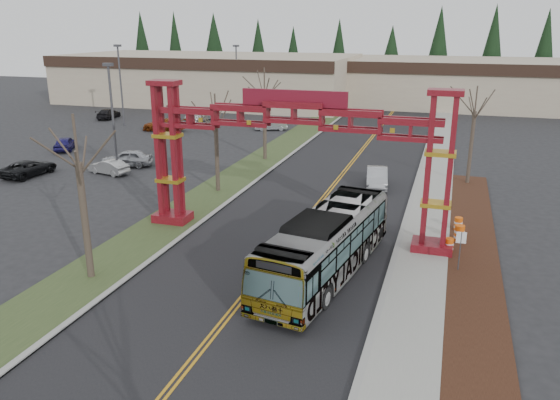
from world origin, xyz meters
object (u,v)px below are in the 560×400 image
at_px(parked_car_far_a, 271,125).
at_px(light_pole_near, 112,111).
at_px(transit_bus, 326,245).
at_px(retail_building_east, 467,83).
at_px(parked_car_near_c, 29,168).
at_px(bare_tree_median_far, 264,93).
at_px(parked_car_mid_b, 65,143).
at_px(retail_building_west, 210,78).
at_px(parked_car_near_a, 127,158).
at_px(light_pole_far, 237,74).
at_px(parked_car_mid_a, 164,125).
at_px(bare_tree_right_far, 475,112).
at_px(barrel_mid, 459,234).
at_px(parked_car_far_b, 200,115).
at_px(gateway_arch, 294,137).
at_px(bare_tree_median_near, 78,163).
at_px(light_pole_mid, 120,80).
at_px(street_sign, 461,243).
at_px(silver_sedan, 377,177).
at_px(barrel_north, 458,225).
at_px(parked_car_far_c, 108,114).
at_px(barrel_south, 449,246).
at_px(parked_car_near_b, 109,167).
at_px(bare_tree_median_mid, 216,122).

relative_size(parked_car_far_a, light_pole_near, 0.43).
bearing_deg(transit_bus, retail_building_east, 92.85).
xyz_separation_m(parked_car_near_c, bare_tree_median_far, (16.83, 11.43, 5.52)).
bearing_deg(parked_car_mid_b, parked_car_near_c, 86.73).
xyz_separation_m(retail_building_west, light_pole_near, (11.86, -44.75, 1.52)).
bearing_deg(parked_car_near_a, transit_bus, 33.88).
bearing_deg(transit_bus, light_pole_far, 125.35).
relative_size(parked_car_mid_a, bare_tree_right_far, 0.67).
xyz_separation_m(bare_tree_right_far, barrel_mid, (-0.58, -13.16, -5.16)).
height_order(parked_car_near_a, parked_car_far_b, parked_car_near_a).
distance_m(gateway_arch, parked_car_far_a, 34.97).
bearing_deg(retail_building_east, parked_car_far_b, -142.28).
height_order(bare_tree_median_near, barrel_mid, bare_tree_median_near).
distance_m(bare_tree_median_far, light_pole_near, 13.40).
height_order(retail_building_east, bare_tree_right_far, bare_tree_right_far).
bearing_deg(parked_car_far_b, bare_tree_median_near, -62.95).
bearing_deg(barrel_mid, light_pole_mid, 145.28).
bearing_deg(parked_car_near_a, street_sign, 44.46).
distance_m(parked_car_near_c, barrel_mid, 34.57).
bearing_deg(street_sign, retail_building_west, 125.04).
height_order(light_pole_mid, light_pole_far, light_pole_mid).
bearing_deg(silver_sedan, barrel_north, -62.29).
bearing_deg(parked_car_far_c, retail_building_west, -116.86).
distance_m(parked_car_near_c, parked_car_far_a, 28.74).
xyz_separation_m(retail_building_west, parked_car_mid_b, (1.58, -38.35, -3.07)).
xyz_separation_m(silver_sedan, parked_car_near_a, (-22.02, -0.40, 0.02)).
bearing_deg(bare_tree_median_near, light_pole_mid, 120.84).
bearing_deg(parked_car_near_a, gateway_arch, 38.89).
bearing_deg(parked_car_mid_a, barrel_south, 47.86).
bearing_deg(barrel_south, parked_car_near_b, 162.07).
distance_m(gateway_arch, parked_car_near_b, 21.53).
distance_m(parked_car_near_b, parked_car_mid_a, 19.74).
xyz_separation_m(parked_car_near_b, light_pole_mid, (-11.95, 20.75, 5.06)).
distance_m(retail_building_east, light_pole_near, 59.81).
relative_size(transit_bus, barrel_mid, 11.15).
bearing_deg(retail_building_west, barrel_north, -51.93).
bearing_deg(light_pole_far, barrel_mid, -53.90).
bearing_deg(barrel_mid, parked_car_far_c, 144.81).
relative_size(parked_car_far_a, barrel_mid, 3.62).
relative_size(transit_bus, barrel_north, 13.13).
xyz_separation_m(barrel_south, barrel_mid, (0.54, 1.86, 0.08)).
relative_size(parked_car_near_a, bare_tree_median_near, 0.55).
bearing_deg(parked_car_far_b, bare_tree_median_mid, -54.06).
distance_m(parked_car_near_a, bare_tree_right_far, 29.39).
bearing_deg(silver_sedan, parked_car_far_c, 142.33).
bearing_deg(barrel_mid, bare_tree_median_far, 137.30).
relative_size(bare_tree_median_mid, light_pole_far, 0.78).
bearing_deg(light_pole_near, light_pole_far, 95.03).
bearing_deg(light_pole_far, parked_car_mid_a, -100.85).
height_order(parked_car_far_a, light_pole_far, light_pole_far).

